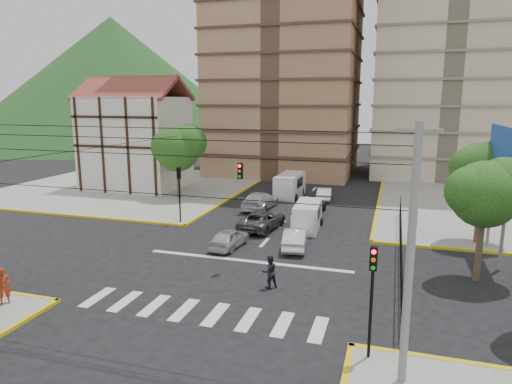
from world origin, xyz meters
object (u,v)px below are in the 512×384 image
at_px(van_right_lane, 307,217).
at_px(pedestrian_sw_corner, 4,286).
at_px(van_left_lane, 289,187).
at_px(traffic_light_nw, 179,185).
at_px(car_silver_front_left, 229,238).
at_px(pedestrian_crosswalk, 269,272).
at_px(car_white_front_right, 295,238).
at_px(traffic_light_se, 372,284).

distance_m(van_right_lane, pedestrian_sw_corner, 20.63).
bearing_deg(van_left_lane, traffic_light_nw, -114.69).
relative_size(van_left_lane, car_silver_front_left, 1.38).
bearing_deg(van_left_lane, pedestrian_crosswalk, -77.40).
bearing_deg(traffic_light_nw, pedestrian_crosswalk, -44.77).
height_order(car_white_front_right, pedestrian_crosswalk, pedestrian_crosswalk).
xyz_separation_m(van_left_lane, pedestrian_crosswalk, (4.03, -22.14, -0.26)).
relative_size(van_left_lane, pedestrian_sw_corner, 2.99).
height_order(car_silver_front_left, pedestrian_crosswalk, pedestrian_crosswalk).
relative_size(traffic_light_se, van_left_lane, 0.83).
height_order(van_right_lane, car_silver_front_left, van_right_lane).
distance_m(traffic_light_nw, car_white_front_right, 10.89).
relative_size(traffic_light_se, van_right_lane, 0.96).
bearing_deg(traffic_light_se, car_white_front_right, 114.14).
bearing_deg(traffic_light_nw, car_silver_front_left, -37.62).
bearing_deg(pedestrian_sw_corner, pedestrian_crosswalk, -17.13).
height_order(traffic_light_nw, car_silver_front_left, traffic_light_nw).
xyz_separation_m(traffic_light_se, pedestrian_sw_corner, (-16.98, -0.36, -2.07)).
xyz_separation_m(traffic_light_se, pedestrian_crosswalk, (-5.43, 5.52, -2.22)).
height_order(van_right_lane, van_left_lane, van_left_lane).
bearing_deg(traffic_light_se, car_silver_front_left, 131.33).
distance_m(traffic_light_nw, pedestrian_sw_corner, 16.16).
xyz_separation_m(car_silver_front_left, car_white_front_right, (4.25, 1.20, 0.03)).
height_order(traffic_light_nw, van_left_lane, traffic_light_nw).
xyz_separation_m(traffic_light_nw, van_left_lane, (6.14, 12.06, -1.96)).
relative_size(car_silver_front_left, pedestrian_sw_corner, 2.16).
bearing_deg(pedestrian_crosswalk, traffic_light_nw, -83.96).
bearing_deg(car_white_front_right, van_left_lane, -83.24).
bearing_deg(van_right_lane, car_white_front_right, -92.58).
bearing_deg(traffic_light_nw, pedestrian_sw_corner, -94.95).
height_order(traffic_light_se, traffic_light_nw, same).
height_order(traffic_light_se, car_white_front_right, traffic_light_se).
bearing_deg(traffic_light_nw, van_right_lane, 7.03).
distance_m(traffic_light_se, car_white_front_right, 13.69).
relative_size(traffic_light_se, pedestrian_crosswalk, 2.48).
relative_size(traffic_light_se, car_white_front_right, 1.06).
relative_size(traffic_light_se, pedestrian_sw_corner, 2.48).
xyz_separation_m(van_right_lane, car_silver_front_left, (-4.17, -5.73, -0.33)).
distance_m(van_left_lane, car_silver_front_left, 16.57).
distance_m(van_right_lane, van_left_lane, 11.50).
bearing_deg(traffic_light_se, van_left_lane, 108.89).
relative_size(car_silver_front_left, car_white_front_right, 0.92).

